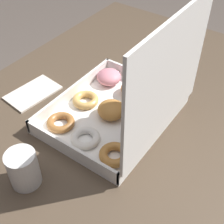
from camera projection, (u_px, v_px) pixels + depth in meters
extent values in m
cube|color=#4C3D2D|center=(116.00, 116.00, 0.95)|extent=(1.30, 0.91, 0.03)
cylinder|color=#4C3D2D|center=(117.00, 75.00, 1.73)|extent=(0.06, 0.06, 0.72)
cube|color=white|center=(112.00, 116.00, 0.92)|extent=(0.38, 0.31, 0.01)
cube|color=white|center=(73.00, 92.00, 0.97)|extent=(0.38, 0.01, 0.04)
cube|color=white|center=(157.00, 132.00, 0.84)|extent=(0.38, 0.01, 0.04)
cube|color=white|center=(145.00, 79.00, 1.01)|extent=(0.01, 0.31, 0.04)
cube|color=white|center=(70.00, 150.00, 0.79)|extent=(0.01, 0.31, 0.04)
cube|color=white|center=(168.00, 79.00, 0.71)|extent=(0.38, 0.01, 0.32)
ellipsoid|color=pink|center=(109.00, 77.00, 1.02)|extent=(0.08, 0.08, 0.04)
torus|color=tan|center=(86.00, 100.00, 0.95)|extent=(0.08, 0.08, 0.02)
torus|color=#9E6633|center=(61.00, 122.00, 0.88)|extent=(0.08, 0.08, 0.02)
ellipsoid|color=#9E6633|center=(134.00, 89.00, 0.97)|extent=(0.08, 0.08, 0.04)
ellipsoid|color=#B77A38|center=(110.00, 109.00, 0.90)|extent=(0.08, 0.08, 0.05)
torus|color=white|center=(86.00, 138.00, 0.84)|extent=(0.08, 0.08, 0.02)
torus|color=white|center=(162.00, 104.00, 0.94)|extent=(0.08, 0.08, 0.02)
torus|color=#381E11|center=(140.00, 125.00, 0.87)|extent=(0.08, 0.08, 0.02)
torus|color=#B77A38|center=(114.00, 155.00, 0.79)|extent=(0.08, 0.08, 0.02)
cylinder|color=white|center=(23.00, 169.00, 0.72)|extent=(0.07, 0.07, 0.10)
cylinder|color=black|center=(20.00, 157.00, 0.69)|extent=(0.06, 0.06, 0.01)
cube|color=silver|center=(33.00, 93.00, 1.00)|extent=(0.18, 0.12, 0.01)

